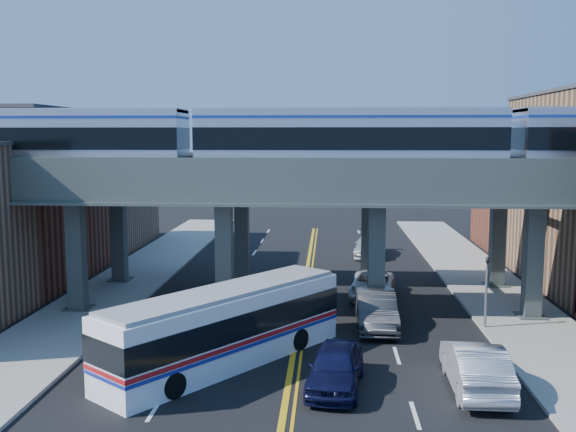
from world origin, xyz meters
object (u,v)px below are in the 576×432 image
Objects in this scene: traffic_signal at (486,284)px; car_lane_c at (372,285)px; car_lane_a at (335,367)px; car_lane_d at (369,246)px; transit_train at (348,139)px; car_lane_b at (376,310)px; transit_bus at (226,327)px; stop_sign at (301,308)px; car_parked_curb at (476,366)px.

car_lane_c is (-5.11, 6.15, -1.57)m from traffic_signal.
car_lane_a is 0.86× the size of car_lane_d.
car_lane_c is at bearing -86.88° from car_lane_d.
car_lane_b is (1.42, -1.91, -8.40)m from transit_train.
car_lane_c is at bearing 129.72° from traffic_signal.
car_lane_c is at bearing 7.19° from transit_bus.
car_lane_a is 0.91× the size of car_lane_c.
stop_sign is at bearing -13.54° from transit_bus.
transit_bus is (-11.91, -5.42, -0.74)m from traffic_signal.
stop_sign is at bearing -113.48° from transit_train.
transit_train is 9.30m from stop_sign.
stop_sign is 0.48× the size of car_parked_curb.
car_lane_c is at bearing -76.76° from car_parked_curb.
transit_bus is 2.07× the size of car_lane_c.
traffic_signal is at bearing -104.84° from car_parked_curb.
stop_sign is at bearing -32.95° from car_parked_curb.
car_lane_b is at bearing -53.34° from transit_train.
transit_bus is 2.01× the size of car_lane_b.
traffic_signal reaches higher than car_lane_c.
transit_bus reaches higher than car_lane_b.
stop_sign reaches higher than car_lane_a.
car_lane_c is (0.20, 6.06, -0.16)m from car_lane_b.
car_lane_c is (3.79, 9.15, -1.03)m from stop_sign.
car_lane_d is at bearing 20.88° from transit_bus.
transit_bus is 13.45m from car_lane_c.
stop_sign is 0.55× the size of car_lane_a.
traffic_signal reaches higher than car_lane_d.
traffic_signal is 5.49m from car_lane_b.
stop_sign is at bearing -161.37° from traffic_signal.
car_lane_b is 8.27m from car_parked_curb.
car_lane_b is (2.09, 7.85, 0.08)m from car_lane_a.
transit_bus is at bearing -100.78° from car_lane_d.
car_lane_d is (7.47, 24.77, -0.75)m from transit_bus.
traffic_signal reaches higher than car_lane_b.
car_lane_a is at bearing -91.50° from car_lane_c.
transit_bus is at bearing -11.24° from car_parked_curb.
transit_bus is 2.28× the size of car_lane_a.
transit_train reaches higher than transit_bus.
car_lane_c is (1.62, 4.15, -8.57)m from transit_train.
car_parked_curb is (2.28, -26.91, 0.09)m from car_lane_d.
car_lane_a is at bearing -133.63° from traffic_signal.
car_lane_d is at bearing 82.49° from transit_train.
car_parked_curb is at bearing -70.00° from car_lane_c.
car_lane_a is at bearing -93.94° from transit_train.
stop_sign reaches higher than car_lane_b.
stop_sign is 0.24× the size of transit_bus.
car_lane_b reaches higher than car_lane_d.
transit_train is at bearing 66.52° from stop_sign.
car_lane_d is at bearing 78.71° from stop_sign.
car_lane_c is 14.02m from car_parked_curb.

